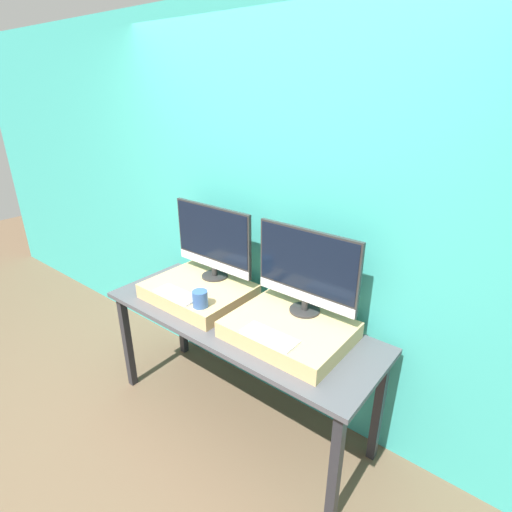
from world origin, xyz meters
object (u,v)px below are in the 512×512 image
(monitor_right, at_px, (307,269))
(keyboard_right, at_px, (269,336))
(monitor_left, at_px, (213,240))
(mug, at_px, (200,299))
(keyboard_left, at_px, (177,294))

(monitor_right, distance_m, keyboard_right, 0.43)
(monitor_left, distance_m, mug, 0.46)
(monitor_left, xyz_separation_m, keyboard_left, (0.00, -0.34, -0.26))
(mug, bearing_deg, keyboard_left, 180.00)
(keyboard_left, bearing_deg, keyboard_right, 0.00)
(monitor_left, bearing_deg, keyboard_left, -90.00)
(monitor_left, xyz_separation_m, monitor_right, (0.73, 0.00, 0.00))
(keyboard_right, bearing_deg, mug, 180.00)
(monitor_left, height_order, mug, monitor_left)
(keyboard_right, bearing_deg, monitor_left, 154.88)
(monitor_right, bearing_deg, monitor_left, 180.00)
(mug, distance_m, keyboard_right, 0.52)
(monitor_right, bearing_deg, keyboard_left, -154.88)
(keyboard_left, xyz_separation_m, keyboard_right, (0.73, 0.00, 0.00))
(keyboard_left, bearing_deg, monitor_left, 90.00)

